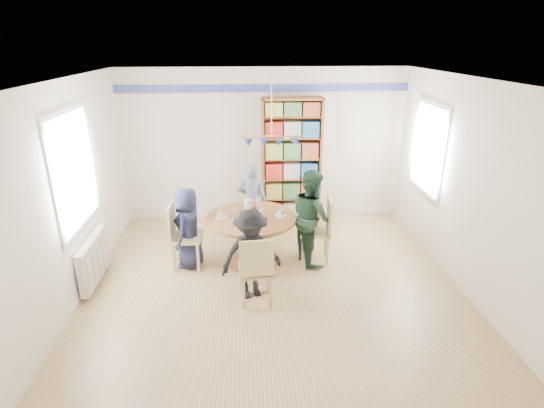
{
  "coord_description": "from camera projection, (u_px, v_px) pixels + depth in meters",
  "views": [
    {
      "loc": [
        -0.36,
        -4.92,
        3.12
      ],
      "look_at": [
        0.0,
        0.4,
        1.05
      ],
      "focal_mm": 28.0,
      "sensor_mm": 36.0,
      "label": 1
    }
  ],
  "objects": [
    {
      "name": "chair_right",
      "position": [
        321.0,
        227.0,
        6.25
      ],
      "size": [
        0.48,
        0.48,
        0.99
      ],
      "color": "#D1BA81",
      "rests_on": "ground"
    },
    {
      "name": "ground",
      "position": [
        274.0,
        287.0,
        5.73
      ],
      "size": [
        5.0,
        5.0,
        0.0
      ],
      "primitive_type": "plane",
      "color": "tan"
    },
    {
      "name": "person_right",
      "position": [
        312.0,
        217.0,
        6.17
      ],
      "size": [
        0.7,
        0.81,
        1.42
      ],
      "primitive_type": "imported",
      "rotation": [
        0.0,
        0.0,
        1.84
      ],
      "color": "#1A3423",
      "rests_on": "ground"
    },
    {
      "name": "room_shell",
      "position": [
        251.0,
        153.0,
        5.92
      ],
      "size": [
        5.0,
        5.0,
        5.0
      ],
      "color": "white",
      "rests_on": "ground"
    },
    {
      "name": "bookshelf",
      "position": [
        291.0,
        162.0,
        7.54
      ],
      "size": [
        1.06,
        0.32,
        2.22
      ],
      "color": "brown",
      "rests_on": "ground"
    },
    {
      "name": "person_near",
      "position": [
        251.0,
        254.0,
        5.33
      ],
      "size": [
        0.87,
        0.64,
        1.2
      ],
      "primitive_type": "imported",
      "rotation": [
        0.0,
        0.0,
        0.28
      ],
      "color": "black",
      "rests_on": "ground"
    },
    {
      "name": "radiator",
      "position": [
        94.0,
        259.0,
        5.73
      ],
      "size": [
        0.12,
        1.0,
        0.6
      ],
      "color": "silver",
      "rests_on": "ground"
    },
    {
      "name": "chair_near",
      "position": [
        256.0,
        268.0,
        5.18
      ],
      "size": [
        0.44,
        0.44,
        0.94
      ],
      "color": "#D1BA81",
      "rests_on": "ground"
    },
    {
      "name": "chair_far",
      "position": [
        247.0,
        205.0,
        7.07
      ],
      "size": [
        0.46,
        0.46,
        0.98
      ],
      "color": "#D1BA81",
      "rests_on": "ground"
    },
    {
      "name": "person_far",
      "position": [
        252.0,
        201.0,
        6.97
      ],
      "size": [
        0.5,
        0.35,
        1.3
      ],
      "primitive_type": "imported",
      "rotation": [
        0.0,
        0.0,
        3.06
      ],
      "color": "gray",
      "rests_on": "ground"
    },
    {
      "name": "person_left",
      "position": [
        188.0,
        228.0,
        6.08
      ],
      "size": [
        0.52,
        0.66,
        1.2
      ],
      "primitive_type": "imported",
      "rotation": [
        0.0,
        0.0,
        -1.83
      ],
      "color": "#181C36",
      "rests_on": "ground"
    },
    {
      "name": "dining_table",
      "position": [
        251.0,
        229.0,
        6.15
      ],
      "size": [
        1.3,
        1.3,
        0.75
      ],
      "color": "brown",
      "rests_on": "ground"
    },
    {
      "name": "chair_left",
      "position": [
        180.0,
        233.0,
        6.09
      ],
      "size": [
        0.44,
        0.44,
        0.97
      ],
      "color": "#D1BA81",
      "rests_on": "ground"
    },
    {
      "name": "tableware",
      "position": [
        249.0,
        212.0,
        6.08
      ],
      "size": [
        1.03,
        1.03,
        0.27
      ],
      "color": "white",
      "rests_on": "dining_table"
    }
  ]
}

